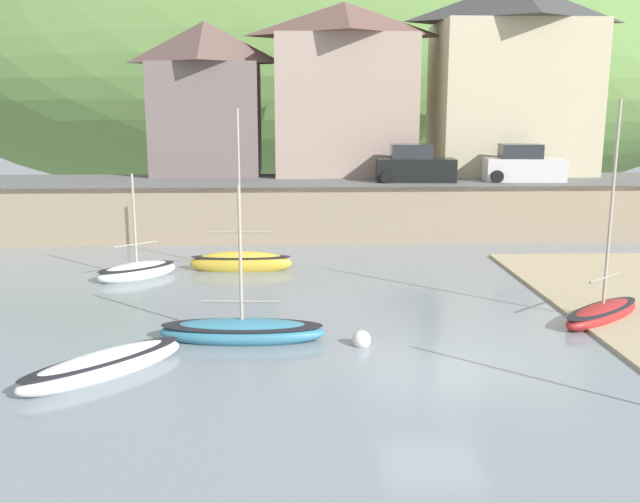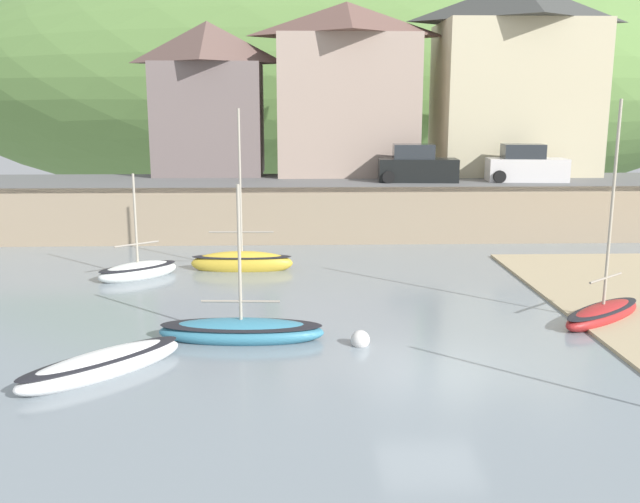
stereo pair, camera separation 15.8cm
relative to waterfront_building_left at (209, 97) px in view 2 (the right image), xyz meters
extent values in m
cube|color=gray|center=(8.28, -25.20, -6.81)|extent=(48.00, 40.00, 0.06)
cube|color=gray|center=(8.28, -8.20, -5.58)|extent=(48.00, 2.40, 2.40)
cube|color=#606060|center=(8.28, -4.50, -4.43)|extent=(48.00, 9.00, 0.10)
ellipsoid|color=#608842|center=(9.41, 30.00, 1.55)|extent=(80.00, 44.00, 23.79)
cube|color=slate|center=(0.00, 0.00, -1.24)|extent=(6.03, 4.79, 6.27)
pyramid|color=brown|center=(0.00, 0.00, 3.04)|extent=(6.33, 5.09, 2.30)
cube|color=tan|center=(7.89, 0.00, -0.50)|extent=(7.82, 5.96, 7.76)
pyramid|color=brown|center=(7.89, 0.00, 4.32)|extent=(8.12, 6.26, 1.88)
cube|color=beige|center=(17.64, 0.00, -0.10)|extent=(8.77, 5.91, 8.57)
pyramid|color=#3D3E3B|center=(17.64, 0.00, 5.31)|extent=(9.07, 6.21, 2.26)
ellipsoid|color=white|center=(-0.95, -15.38, -6.57)|extent=(3.18, 2.84, 0.75)
ellipsoid|color=black|center=(-0.95, -15.38, -6.37)|extent=(3.11, 2.78, 0.12)
cylinder|color=#B2A893|center=(-0.95, -15.38, -4.54)|extent=(0.09, 0.09, 3.31)
cylinder|color=gray|center=(-0.95, -15.38, -5.51)|extent=(1.43, 1.14, 0.07)
ellipsoid|color=#A52323|center=(14.16, -21.28, -6.60)|extent=(3.58, 3.15, 0.68)
ellipsoid|color=black|center=(14.16, -21.28, -6.41)|extent=(3.51, 3.09, 0.12)
cylinder|color=#B2A893|center=(14.16, -21.28, -3.26)|extent=(0.09, 0.09, 5.99)
cylinder|color=gray|center=(14.16, -21.28, -5.46)|extent=(1.46, 1.19, 0.07)
ellipsoid|color=gold|center=(2.86, -14.31, -6.51)|extent=(4.01, 1.05, 0.97)
ellipsoid|color=black|center=(2.86, -14.31, -6.25)|extent=(3.93, 1.03, 0.12)
cylinder|color=#B2A893|center=(2.86, -14.31, -3.29)|extent=(0.09, 0.09, 5.47)
cylinder|color=gray|center=(2.86, -14.31, -5.27)|extent=(2.51, 0.13, 0.07)
ellipsoid|color=teal|center=(3.48, -22.60, -6.58)|extent=(4.64, 1.63, 0.73)
ellipsoid|color=black|center=(3.48, -22.60, -6.38)|extent=(4.55, 1.60, 0.12)
cylinder|color=#B2A893|center=(3.48, -22.60, -4.35)|extent=(0.09, 0.09, 3.73)
cylinder|color=gray|center=(3.48, -22.60, -5.70)|extent=(2.15, 0.19, 0.07)
ellipsoid|color=white|center=(0.35, -25.04, -6.58)|extent=(3.80, 3.79, 0.74)
ellipsoid|color=black|center=(0.35, -25.04, -6.37)|extent=(3.73, 3.71, 0.12)
cube|color=black|center=(11.38, -4.50, -3.78)|extent=(4.21, 1.98, 1.20)
cube|color=#282D33|center=(11.13, -4.50, -2.83)|extent=(2.20, 1.64, 0.80)
cylinder|color=black|center=(13.03, -3.70, -4.06)|extent=(0.64, 0.22, 0.64)
cylinder|color=black|center=(13.03, -5.30, -4.06)|extent=(0.64, 0.22, 0.64)
cylinder|color=black|center=(9.73, -3.70, -4.06)|extent=(0.64, 0.22, 0.64)
cylinder|color=black|center=(9.73, -5.30, -4.06)|extent=(0.64, 0.22, 0.64)
cube|color=silver|center=(17.16, -4.50, -3.78)|extent=(4.23, 2.05, 1.20)
cube|color=#282D33|center=(16.91, -4.50, -2.83)|extent=(2.22, 1.68, 0.80)
cylinder|color=black|center=(18.81, -3.70, -4.06)|extent=(0.64, 0.22, 0.64)
cylinder|color=black|center=(18.81, -5.30, -4.06)|extent=(0.64, 0.22, 0.64)
cylinder|color=black|center=(15.51, -3.70, -4.06)|extent=(0.64, 0.22, 0.64)
cylinder|color=black|center=(15.51, -5.30, -4.06)|extent=(0.64, 0.22, 0.64)
sphere|color=silver|center=(6.72, -23.21, -6.63)|extent=(0.52, 0.52, 0.52)
camera|label=1|loc=(4.91, -40.97, -0.46)|focal=39.09mm
camera|label=2|loc=(5.07, -40.98, -0.46)|focal=39.09mm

